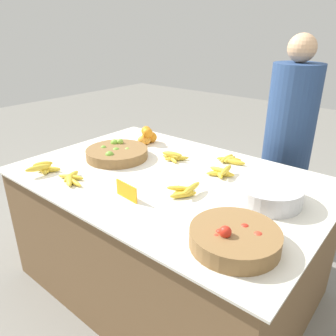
% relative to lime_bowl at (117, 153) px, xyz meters
% --- Properties ---
extents(ground_plane, '(12.00, 12.00, 0.00)m').
position_rel_lime_bowl_xyz_m(ground_plane, '(0.44, -0.01, -0.81)').
color(ground_plane, gray).
extents(market_table, '(1.76, 1.19, 0.78)m').
position_rel_lime_bowl_xyz_m(market_table, '(0.44, -0.01, -0.42)').
color(market_table, brown).
rests_on(market_table, ground_plane).
extents(lime_bowl, '(0.40, 0.40, 0.10)m').
position_rel_lime_bowl_xyz_m(lime_bowl, '(0.00, 0.00, 0.00)').
color(lime_bowl, olive).
rests_on(lime_bowl, market_table).
extents(tomato_basket, '(0.36, 0.36, 0.11)m').
position_rel_lime_bowl_xyz_m(tomato_basket, '(1.06, -0.35, 0.00)').
color(tomato_basket, olive).
rests_on(tomato_basket, market_table).
extents(orange_pile, '(0.12, 0.16, 0.13)m').
position_rel_lime_bowl_xyz_m(orange_pile, '(-0.05, 0.34, 0.02)').
color(orange_pile, orange).
rests_on(orange_pile, market_table).
extents(metal_bowl, '(0.33, 0.33, 0.09)m').
position_rel_lime_bowl_xyz_m(metal_bowl, '(1.01, 0.07, 0.01)').
color(metal_bowl, silver).
rests_on(metal_bowl, market_table).
extents(price_sign, '(0.16, 0.02, 0.08)m').
position_rel_lime_bowl_xyz_m(price_sign, '(0.45, -0.35, 0.01)').
color(price_sign, orange).
rests_on(price_sign, market_table).
extents(banana_bunch_front_center, '(0.15, 0.19, 0.06)m').
position_rel_lime_bowl_xyz_m(banana_bunch_front_center, '(0.65, -0.13, -0.01)').
color(banana_bunch_front_center, gold).
rests_on(banana_bunch_front_center, market_table).
extents(banana_bunch_back_center, '(0.20, 0.16, 0.03)m').
position_rel_lime_bowl_xyz_m(banana_bunch_back_center, '(0.61, 0.41, -0.02)').
color(banana_bunch_back_center, gold).
rests_on(banana_bunch_back_center, market_table).
extents(banana_bunch_middle_left, '(0.22, 0.16, 0.04)m').
position_rel_lime_bowl_xyz_m(banana_bunch_middle_left, '(0.07, -0.40, -0.02)').
color(banana_bunch_middle_left, gold).
rests_on(banana_bunch_middle_left, market_table).
extents(banana_bunch_front_right, '(0.17, 0.14, 0.06)m').
position_rel_lime_bowl_xyz_m(banana_bunch_front_right, '(0.31, 0.20, -0.01)').
color(banana_bunch_front_right, gold).
rests_on(banana_bunch_front_right, market_table).
extents(banana_bunch_front_left, '(0.16, 0.15, 0.06)m').
position_rel_lime_bowl_xyz_m(banana_bunch_front_left, '(0.68, 0.19, -0.01)').
color(banana_bunch_front_left, gold).
rests_on(banana_bunch_front_left, market_table).
extents(banana_bunch_middle_right, '(0.15, 0.20, 0.06)m').
position_rel_lime_bowl_xyz_m(banana_bunch_middle_right, '(-0.16, -0.44, -0.01)').
color(banana_bunch_middle_right, gold).
rests_on(banana_bunch_middle_right, market_table).
extents(vendor_person, '(0.34, 0.34, 1.54)m').
position_rel_lime_bowl_xyz_m(vendor_person, '(0.77, 0.95, -0.10)').
color(vendor_person, navy).
rests_on(vendor_person, ground_plane).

